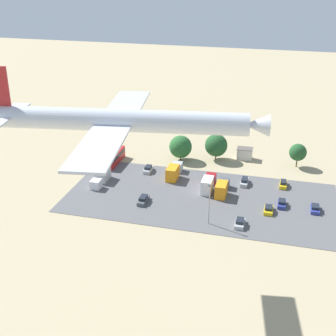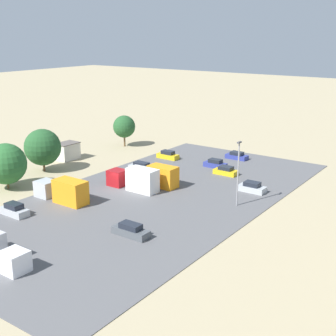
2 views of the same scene
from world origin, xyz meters
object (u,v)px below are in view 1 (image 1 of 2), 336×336
parked_car_5 (148,169)px  airplane (120,120)px  parked_truck_2 (222,188)px  parked_car_2 (315,209)px  parked_car_7 (240,223)px  parked_truck_0 (174,171)px  bus (114,157)px  parked_car_1 (143,200)px  parked_truck_1 (101,177)px  parked_car_3 (244,182)px  parked_truck_3 (208,184)px  parked_car_0 (282,203)px  parked_car_4 (269,210)px  shed_building (245,153)px  parked_car_6 (283,184)px

parked_car_5 → airplane: 59.18m
parked_truck_2 → airplane: (9.56, 41.66, 29.67)m
parked_car_2 → parked_car_5: 44.08m
parked_car_7 → parked_truck_0: 28.14m
bus → airplane: (-22.36, 52.76, 29.46)m
parked_car_1 → parked_truck_1: (13.54, -7.58, 0.80)m
parked_car_3 → parked_truck_2: size_ratio=0.56×
parked_car_3 → parked_truck_1: size_ratio=0.55×
bus → parked_car_1: (-14.82, 20.22, -1.06)m
parked_truck_1 → parked_truck_3: size_ratio=0.99×
parked_car_0 → parked_truck_1: parked_truck_1 is taller
parked_car_4 → parked_truck_2: 13.20m
parked_car_3 → airplane: size_ratio=0.12×
bus → parked_truck_2: parked_truck_2 is taller
parked_car_1 → airplane: (-7.54, 32.54, 30.53)m
parked_car_0 → parked_truck_3: (17.90, -3.89, 1.02)m
bus → parked_truck_3: parked_truck_3 is taller
shed_building → parked_car_1: size_ratio=0.92×
parked_truck_3 → parked_truck_2: bearing=-19.1°
parked_car_3 → parked_car_5: parked_car_5 is taller
bus → parked_car_7: size_ratio=2.57×
parked_car_4 → parked_truck_3: (15.15, -7.54, 1.04)m
parked_truck_1 → parked_truck_2: parked_truck_2 is taller
parked_truck_1 → parked_car_4: bearing=173.6°
parked_car_3 → parked_truck_1: (35.38, 8.21, 0.79)m
parked_car_3 → parked_car_7: (-1.26, 20.52, -0.03)m
shed_building → parked_truck_2: parked_truck_2 is taller
bus → airplane: size_ratio=0.26×
parked_car_1 → parked_car_2: bearing=8.8°
shed_building → parked_truck_2: size_ratio=0.52×
parked_car_0 → parked_car_6: parked_car_6 is taller
parked_truck_3 → parked_car_4: bearing=-26.4°
parked_car_7 → parked_truck_3: size_ratio=0.47×
parked_car_0 → parked_truck_1: bearing=-1.4°
parked_car_5 → parked_car_0: bearing=-16.4°
parked_car_2 → parked_truck_1: parked_truck_1 is taller
parked_truck_0 → parked_car_6: bearing=3.1°
parked_truck_2 → parked_truck_3: size_ratio=0.97×
parked_car_1 → parked_truck_2: bearing=28.1°
parked_car_7 → parked_truck_1: (36.64, -12.31, 0.82)m
bus → parked_car_6: size_ratio=2.48×
parked_truck_2 → parked_car_2: bearing=-8.2°
parked_car_2 → parked_car_7: (15.72, 10.74, 0.06)m
parked_car_4 → parked_truck_0: (25.15, -12.62, 0.97)m
parked_car_3 → parked_car_4: 14.65m
parked_car_1 → parked_car_3: 26.95m
parked_car_4 → parked_car_6: 14.37m
parked_car_3 → parked_car_6: (-9.54, -1.14, -0.03)m
parked_car_0 → parked_truck_0: parked_truck_0 is taller
parked_truck_1 → parked_truck_2: (-30.64, -1.54, 0.06)m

